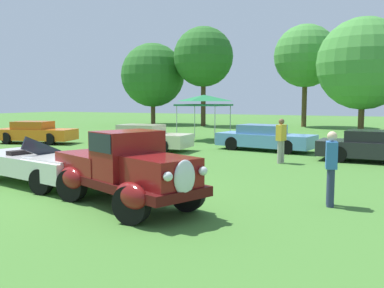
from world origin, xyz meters
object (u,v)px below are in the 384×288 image
at_px(show_car_cream, 144,138).
at_px(spectator_by_row, 281,139).
at_px(show_car_orange, 35,133).
at_px(show_car_charcoal, 376,147).
at_px(show_car_skyblue, 264,138).
at_px(spectator_between_cars, 331,166).
at_px(feature_pickup_truck, 126,168).
at_px(neighbor_convertible, 39,164).
at_px(canopy_tent_left_field, 204,100).

relative_size(show_car_cream, spectator_by_row, 2.70).
distance_m(show_car_orange, show_car_charcoal, 17.38).
bearing_deg(show_car_cream, show_car_skyblue, 24.11).
relative_size(show_car_charcoal, spectator_by_row, 2.62).
bearing_deg(spectator_between_cars, feature_pickup_truck, -154.38).
height_order(feature_pickup_truck, show_car_skyblue, feature_pickup_truck).
bearing_deg(neighbor_convertible, feature_pickup_truck, -15.15).
bearing_deg(feature_pickup_truck, show_car_orange, 143.51).
relative_size(show_car_skyblue, show_car_charcoal, 1.07).
distance_m(neighbor_convertible, show_car_skyblue, 11.17).
bearing_deg(neighbor_convertible, show_car_orange, 137.01).
xyz_separation_m(neighbor_convertible, canopy_tent_left_field, (-1.26, 14.14, 1.84)).
xyz_separation_m(spectator_between_cars, canopy_tent_left_field, (-9.06, 13.15, 1.51)).
bearing_deg(show_car_skyblue, spectator_by_row, -64.94).
xyz_separation_m(neighbor_convertible, show_car_skyblue, (3.48, 10.61, 0.02)).
relative_size(show_car_skyblue, canopy_tent_left_field, 1.76).
height_order(show_car_cream, show_car_skyblue, same).
relative_size(show_car_orange, show_car_charcoal, 1.04).
xyz_separation_m(feature_pickup_truck, show_car_charcoal, (4.78, 9.76, -0.26)).
distance_m(show_car_orange, spectator_by_row, 14.19).
height_order(spectator_between_cars, spectator_by_row, same).
bearing_deg(show_car_cream, show_car_orange, 179.46).
bearing_deg(show_car_cream, feature_pickup_truck, -59.55).
relative_size(neighbor_convertible, spectator_between_cars, 2.81).
bearing_deg(spectator_between_cars, show_car_orange, 156.35).
distance_m(spectator_by_row, canopy_tent_left_field, 9.77).
bearing_deg(show_car_orange, spectator_between_cars, -23.65).
distance_m(show_car_cream, show_car_charcoal, 10.23).
distance_m(feature_pickup_truck, show_car_charcoal, 10.87).
xyz_separation_m(neighbor_convertible, spectator_between_cars, (7.81, 1.00, 0.33)).
bearing_deg(show_car_charcoal, show_car_skyblue, 159.59).
xyz_separation_m(show_car_orange, show_car_cream, (7.16, -0.07, 0.00)).
xyz_separation_m(feature_pickup_truck, spectator_between_cars, (4.14, 1.99, 0.05)).
height_order(neighbor_convertible, spectator_between_cars, spectator_between_cars).
bearing_deg(neighbor_convertible, show_car_cream, 102.13).
distance_m(neighbor_convertible, show_car_charcoal, 12.17).
height_order(show_car_orange, show_car_skyblue, same).
relative_size(show_car_cream, spectator_between_cars, 2.70).
bearing_deg(show_car_skyblue, spectator_between_cars, -65.77).
bearing_deg(neighbor_convertible, canopy_tent_left_field, 95.08).
height_order(neighbor_convertible, show_car_charcoal, neighbor_convertible).
distance_m(show_car_cream, canopy_tent_left_field, 6.18).
bearing_deg(neighbor_convertible, show_car_skyblue, 71.84).
distance_m(feature_pickup_truck, spectator_between_cars, 4.60).
relative_size(feature_pickup_truck, spectator_by_row, 2.61).
distance_m(show_car_orange, canopy_tent_left_field, 9.80).
relative_size(spectator_by_row, canopy_tent_left_field, 0.62).
xyz_separation_m(show_car_cream, spectator_by_row, (6.96, -1.30, 0.31)).
bearing_deg(feature_pickup_truck, spectator_by_row, 79.12).
distance_m(neighbor_convertible, show_car_cream, 8.45).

